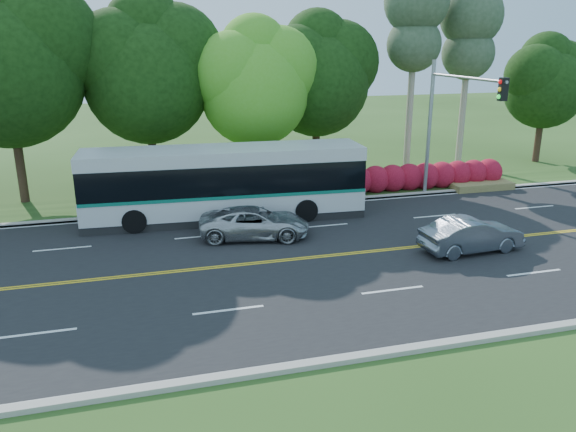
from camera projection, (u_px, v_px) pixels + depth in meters
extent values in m
plane|color=#2A4818|center=(365.00, 252.00, 21.96)|extent=(120.00, 120.00, 0.00)
cube|color=black|center=(365.00, 252.00, 21.96)|extent=(60.00, 14.00, 0.02)
cube|color=#A7A297|center=(311.00, 202.00, 28.52)|extent=(60.00, 0.30, 0.15)
cube|color=#A7A297|center=(467.00, 341.00, 15.36)|extent=(60.00, 0.30, 0.15)
cube|color=#2A4818|center=(300.00, 193.00, 30.23)|extent=(60.00, 4.00, 0.10)
cube|color=gold|center=(366.00, 253.00, 21.88)|extent=(57.00, 0.10, 0.00)
cube|color=gold|center=(365.00, 251.00, 22.03)|extent=(57.00, 0.10, 0.00)
cube|color=silver|center=(36.00, 333.00, 15.84)|extent=(2.20, 0.12, 0.00)
cube|color=silver|center=(228.00, 310.00, 17.23)|extent=(2.20, 0.12, 0.00)
cube|color=silver|center=(393.00, 290.00, 18.61)|extent=(2.20, 0.12, 0.00)
cube|color=silver|center=(534.00, 273.00, 19.99)|extent=(2.20, 0.12, 0.00)
cube|color=silver|center=(62.00, 249.00, 22.29)|extent=(2.20, 0.12, 0.00)
cube|color=silver|center=(201.00, 237.00, 23.67)|extent=(2.20, 0.12, 0.00)
cube|color=silver|center=(324.00, 226.00, 25.05)|extent=(2.20, 0.12, 0.00)
cube|color=silver|center=(435.00, 216.00, 26.43)|extent=(2.20, 0.12, 0.00)
cube|color=silver|center=(534.00, 207.00, 27.82)|extent=(2.20, 0.12, 0.00)
cube|color=silver|center=(312.00, 205.00, 28.26)|extent=(57.00, 0.12, 0.00)
cube|color=silver|center=(461.00, 337.00, 15.65)|extent=(57.00, 0.12, 0.00)
cylinder|color=black|center=(20.00, 165.00, 27.97)|extent=(0.44, 0.44, 3.96)
sphere|color=black|center=(7.00, 72.00, 26.62)|extent=(7.20, 7.20, 7.20)
sphere|color=black|center=(40.00, 41.00, 26.88)|extent=(5.76, 5.76, 5.76)
sphere|color=black|center=(2.00, 12.00, 26.21)|extent=(4.68, 4.68, 4.68)
cylinder|color=black|center=(153.00, 158.00, 30.58)|extent=(0.44, 0.44, 3.60)
sphere|color=black|center=(147.00, 81.00, 29.35)|extent=(6.60, 6.60, 6.60)
sphere|color=black|center=(174.00, 54.00, 29.60)|extent=(5.28, 5.28, 5.28)
sphere|color=black|center=(119.00, 58.00, 28.49)|extent=(4.95, 4.95, 4.95)
sphere|color=black|center=(146.00, 31.00, 29.00)|extent=(4.29, 4.29, 4.29)
cylinder|color=black|center=(256.00, 159.00, 31.10)|extent=(0.44, 0.44, 3.24)
sphere|color=#52A021|center=(254.00, 92.00, 30.00)|extent=(5.80, 5.80, 5.80)
sphere|color=#52A021|center=(277.00, 69.00, 30.26)|extent=(4.64, 4.64, 4.64)
sphere|color=#52A021|center=(233.00, 73.00, 29.22)|extent=(4.35, 4.35, 4.35)
sphere|color=#52A021|center=(254.00, 50.00, 29.75)|extent=(3.77, 3.77, 3.77)
cylinder|color=black|center=(316.00, 149.00, 33.46)|extent=(0.44, 0.44, 3.42)
sphere|color=black|center=(317.00, 84.00, 32.32)|extent=(6.00, 6.00, 6.00)
sphere|color=black|center=(338.00, 62.00, 32.57)|extent=(4.80, 4.80, 4.80)
sphere|color=black|center=(298.00, 66.00, 31.52)|extent=(4.50, 4.50, 4.50)
sphere|color=black|center=(317.00, 43.00, 32.04)|extent=(3.90, 3.90, 3.90)
cylinder|color=#A79C87|center=(411.00, 93.00, 34.01)|extent=(0.40, 0.40, 9.80)
sphere|color=#354B2F|center=(414.00, 44.00, 33.17)|extent=(3.23, 3.23, 3.23)
sphere|color=#354B2F|center=(417.00, 1.00, 32.46)|extent=(3.80, 3.80, 3.80)
cylinder|color=#A79C87|center=(464.00, 96.00, 35.58)|extent=(0.40, 0.40, 9.10)
sphere|color=#354B2F|center=(468.00, 53.00, 34.80)|extent=(3.23, 3.23, 3.23)
sphere|color=#354B2F|center=(471.00, 16.00, 34.14)|extent=(3.80, 3.80, 3.80)
cylinder|color=black|center=(538.00, 139.00, 37.99)|extent=(0.44, 0.44, 3.06)
sphere|color=black|center=(545.00, 89.00, 36.99)|extent=(5.20, 5.20, 5.20)
sphere|color=black|center=(559.00, 72.00, 37.25)|extent=(4.16, 4.16, 4.16)
sphere|color=black|center=(535.00, 75.00, 36.27)|extent=(3.90, 3.90, 3.90)
sphere|color=black|center=(546.00, 58.00, 36.80)|extent=(3.38, 3.38, 3.38)
sphere|color=maroon|center=(358.00, 181.00, 30.04)|extent=(1.50, 1.50, 1.50)
sphere|color=maroon|center=(375.00, 179.00, 30.29)|extent=(1.50, 1.50, 1.50)
sphere|color=maroon|center=(392.00, 178.00, 30.54)|extent=(1.50, 1.50, 1.50)
sphere|color=maroon|center=(409.00, 177.00, 30.79)|extent=(1.50, 1.50, 1.50)
sphere|color=maroon|center=(426.00, 176.00, 31.04)|extent=(1.50, 1.50, 1.50)
sphere|color=maroon|center=(442.00, 175.00, 31.30)|extent=(1.50, 1.50, 1.50)
sphere|color=maroon|center=(458.00, 174.00, 31.55)|extent=(1.50, 1.50, 1.50)
sphere|color=maroon|center=(473.00, 173.00, 31.80)|extent=(1.50, 1.50, 1.50)
sphere|color=maroon|center=(489.00, 172.00, 32.05)|extent=(1.50, 1.50, 1.50)
cube|color=brown|center=(480.00, 186.00, 31.23)|extent=(3.50, 1.40, 0.40)
cylinder|color=#93949B|center=(429.00, 129.00, 29.27)|extent=(0.20, 0.20, 7.00)
cylinder|color=#93949B|center=(466.00, 78.00, 25.67)|extent=(0.14, 6.00, 0.14)
cube|color=black|center=(503.00, 89.00, 23.18)|extent=(0.32, 0.28, 0.95)
sphere|color=red|center=(500.00, 82.00, 23.05)|extent=(0.18, 0.18, 0.18)
sphere|color=yellow|center=(500.00, 89.00, 23.14)|extent=(0.18, 0.18, 0.18)
sphere|color=#19D833|center=(499.00, 97.00, 23.23)|extent=(0.18, 0.18, 0.18)
cube|color=silver|center=(225.00, 200.00, 25.86)|extent=(12.76, 3.35, 1.04)
cube|color=black|center=(224.00, 175.00, 25.51)|extent=(12.69, 3.38, 1.31)
cube|color=silver|center=(224.00, 154.00, 25.22)|extent=(12.76, 3.35, 0.59)
cube|color=#0B6A54|center=(225.00, 190.00, 25.72)|extent=(12.69, 3.39, 0.15)
cube|color=black|center=(79.00, 180.00, 24.20)|extent=(0.19, 2.47, 1.79)
cube|color=#19E54C|center=(76.00, 157.00, 23.90)|extent=(0.13, 1.61, 0.23)
cube|color=black|center=(226.00, 214.00, 26.07)|extent=(12.75, 3.24, 0.37)
cylinder|color=black|center=(134.00, 221.00, 23.97)|extent=(1.07, 0.35, 1.05)
cylinder|color=black|center=(137.00, 205.00, 26.32)|extent=(1.07, 0.35, 1.05)
cylinder|color=black|center=(306.00, 210.00, 25.51)|extent=(1.07, 0.35, 1.05)
cylinder|color=black|center=(294.00, 196.00, 27.86)|extent=(1.07, 0.35, 1.05)
imported|color=slate|center=(471.00, 235.00, 21.86)|extent=(4.15, 1.69, 1.34)
imported|color=#AEB1B3|center=(255.00, 223.00, 23.43)|extent=(4.91, 3.01, 1.27)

